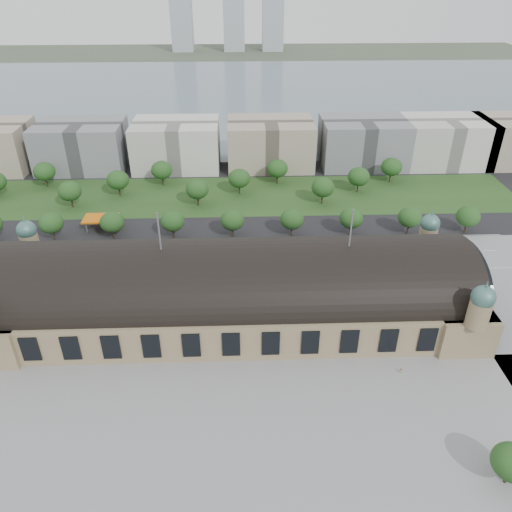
{
  "coord_description": "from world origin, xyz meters",
  "views": [
    {
      "loc": [
        3.18,
        -125.52,
        99.19
      ],
      "look_at": [
        8.12,
        14.31,
        14.0
      ],
      "focal_mm": 35.0,
      "sensor_mm": 36.0,
      "label": 1
    }
  ],
  "objects_px": {
    "parked_car_3": "(80,275)",
    "bus_mid": "(290,259)",
    "traffic_car_4": "(237,254)",
    "parked_car_4": "(163,274)",
    "parked_car_6": "(148,277)",
    "parked_car_5": "(164,280)",
    "pedestrian_4": "(500,464)",
    "petrol_station": "(106,218)",
    "bus_west": "(186,265)",
    "traffic_car_6": "(383,255)",
    "traffic_car_5": "(374,244)",
    "parked_car_2": "(78,275)",
    "traffic_car_3": "(174,242)",
    "parked_car_1": "(16,277)",
    "pedestrian_0": "(401,371)",
    "bus_east": "(339,258)",
    "parked_car_0": "(53,282)"
  },
  "relations": [
    {
      "from": "parked_car_3",
      "to": "bus_mid",
      "type": "height_order",
      "value": "bus_mid"
    },
    {
      "from": "traffic_car_4",
      "to": "parked_car_4",
      "type": "distance_m",
      "value": 29.6
    },
    {
      "from": "parked_car_3",
      "to": "parked_car_6",
      "type": "bearing_deg",
      "value": 57.48
    },
    {
      "from": "parked_car_5",
      "to": "pedestrian_4",
      "type": "distance_m",
      "value": 114.68
    },
    {
      "from": "petrol_station",
      "to": "bus_west",
      "type": "xyz_separation_m",
      "value": [
        36.77,
        -36.13,
        -1.19
      ]
    },
    {
      "from": "traffic_car_6",
      "to": "parked_car_4",
      "type": "height_order",
      "value": "parked_car_4"
    },
    {
      "from": "bus_west",
      "to": "bus_mid",
      "type": "xyz_separation_m",
      "value": [
        38.59,
        2.84,
        -0.25
      ]
    },
    {
      "from": "parked_car_4",
      "to": "pedestrian_4",
      "type": "height_order",
      "value": "pedestrian_4"
    },
    {
      "from": "petrol_station",
      "to": "bus_mid",
      "type": "bearing_deg",
      "value": -23.83
    },
    {
      "from": "traffic_car_5",
      "to": "parked_car_2",
      "type": "height_order",
      "value": "parked_car_2"
    },
    {
      "from": "traffic_car_3",
      "to": "parked_car_3",
      "type": "height_order",
      "value": "traffic_car_3"
    },
    {
      "from": "parked_car_6",
      "to": "bus_mid",
      "type": "distance_m",
      "value": 52.16
    },
    {
      "from": "petrol_station",
      "to": "parked_car_5",
      "type": "relative_size",
      "value": 2.93
    },
    {
      "from": "pedestrian_4",
      "to": "parked_car_1",
      "type": "bearing_deg",
      "value": -81.1
    },
    {
      "from": "parked_car_1",
      "to": "parked_car_2",
      "type": "bearing_deg",
      "value": 64.82
    },
    {
      "from": "parked_car_4",
      "to": "traffic_car_6",
      "type": "bearing_deg",
      "value": 75.21
    },
    {
      "from": "traffic_car_6",
      "to": "bus_mid",
      "type": "distance_m",
      "value": 36.15
    },
    {
      "from": "bus_west",
      "to": "bus_mid",
      "type": "height_order",
      "value": "bus_west"
    },
    {
      "from": "traffic_car_6",
      "to": "pedestrian_0",
      "type": "relative_size",
      "value": 3.02
    },
    {
      "from": "bus_east",
      "to": "pedestrian_4",
      "type": "distance_m",
      "value": 90.66
    },
    {
      "from": "pedestrian_4",
      "to": "parked_car_0",
      "type": "bearing_deg",
      "value": -82.58
    },
    {
      "from": "pedestrian_0",
      "to": "traffic_car_5",
      "type": "bearing_deg",
      "value": 75.17
    },
    {
      "from": "parked_car_2",
      "to": "bus_mid",
      "type": "height_order",
      "value": "bus_mid"
    },
    {
      "from": "traffic_car_5",
      "to": "parked_car_6",
      "type": "distance_m",
      "value": 88.14
    },
    {
      "from": "parked_car_3",
      "to": "traffic_car_3",
      "type": "bearing_deg",
      "value": 99.39
    },
    {
      "from": "petrol_station",
      "to": "traffic_car_6",
      "type": "xyz_separation_m",
      "value": [
        111.34,
        -29.89,
        -2.29
      ]
    },
    {
      "from": "traffic_car_3",
      "to": "pedestrian_4",
      "type": "bearing_deg",
      "value": -138.69
    },
    {
      "from": "parked_car_2",
      "to": "parked_car_4",
      "type": "xyz_separation_m",
      "value": [
        30.35,
        0.0,
        -0.08
      ]
    },
    {
      "from": "pedestrian_4",
      "to": "traffic_car_6",
      "type": "bearing_deg",
      "value": -138.58
    },
    {
      "from": "bus_west",
      "to": "traffic_car_6",
      "type": "bearing_deg",
      "value": -83.12
    },
    {
      "from": "parked_car_3",
      "to": "parked_car_6",
      "type": "relative_size",
      "value": 0.75
    },
    {
      "from": "bus_west",
      "to": "traffic_car_3",
      "type": "bearing_deg",
      "value": 20.74
    },
    {
      "from": "parked_car_2",
      "to": "traffic_car_3",
      "type": "bearing_deg",
      "value": 87.43
    },
    {
      "from": "traffic_car_6",
      "to": "parked_car_3",
      "type": "xyz_separation_m",
      "value": [
        -111.82,
        -10.4,
        0.07
      ]
    },
    {
      "from": "parked_car_4",
      "to": "parked_car_6",
      "type": "relative_size",
      "value": 0.79
    },
    {
      "from": "traffic_car_4",
      "to": "parked_car_0",
      "type": "height_order",
      "value": "parked_car_0"
    },
    {
      "from": "traffic_car_3",
      "to": "parked_car_4",
      "type": "height_order",
      "value": "parked_car_4"
    },
    {
      "from": "pedestrian_0",
      "to": "bus_mid",
      "type": "bearing_deg",
      "value": 106.04
    },
    {
      "from": "parked_car_2",
      "to": "bus_mid",
      "type": "relative_size",
      "value": 0.53
    },
    {
      "from": "traffic_car_4",
      "to": "parked_car_1",
      "type": "distance_m",
      "value": 79.78
    },
    {
      "from": "parked_car_0",
      "to": "bus_mid",
      "type": "height_order",
      "value": "bus_mid"
    },
    {
      "from": "parked_car_4",
      "to": "bus_west",
      "type": "xyz_separation_m",
      "value": [
        7.68,
        4.16,
        1.02
      ]
    },
    {
      "from": "parked_car_3",
      "to": "parked_car_4",
      "type": "distance_m",
      "value": 29.56
    },
    {
      "from": "traffic_car_4",
      "to": "parked_car_0",
      "type": "relative_size",
      "value": 0.96
    },
    {
      "from": "parked_car_4",
      "to": "pedestrian_4",
      "type": "xyz_separation_m",
      "value": [
        85.42,
        -81.23,
        0.23
      ]
    },
    {
      "from": "traffic_car_6",
      "to": "pedestrian_0",
      "type": "bearing_deg",
      "value": -12.0
    },
    {
      "from": "parked_car_6",
      "to": "parked_car_2",
      "type": "bearing_deg",
      "value": -116.86
    },
    {
      "from": "parked_car_1",
      "to": "traffic_car_5",
      "type": "bearing_deg",
      "value": 72.76
    },
    {
      "from": "traffic_car_5",
      "to": "pedestrian_4",
      "type": "distance_m",
      "value": 99.87
    },
    {
      "from": "traffic_car_6",
      "to": "bus_mid",
      "type": "relative_size",
      "value": 0.44
    }
  ]
}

